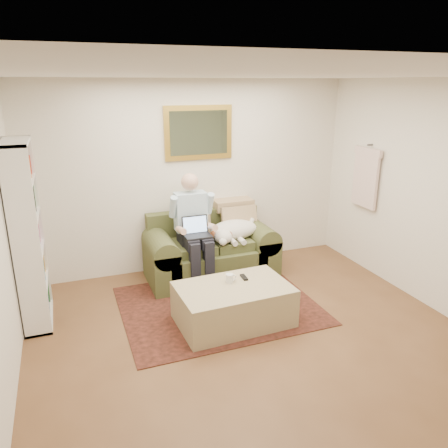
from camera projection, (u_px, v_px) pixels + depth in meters
room_shell at (258, 221)px, 4.11m from camera, size 4.51×5.00×2.61m
rug at (218, 305)px, 5.22m from camera, size 2.26×1.81×0.01m
sofa at (210, 255)px, 5.95m from camera, size 1.72×0.87×1.03m
seated_man at (195, 231)px, 5.59m from camera, size 0.57×0.81×1.45m
laptop at (196, 230)px, 5.52m from camera, size 0.33×0.26×0.24m
sleeping_dog at (234, 230)px, 5.86m from camera, size 0.71×0.45×0.26m
ottoman at (233, 304)px, 4.79m from camera, size 1.24×0.82×0.44m
coffee_mug at (230, 278)px, 4.80m from camera, size 0.08×0.08×0.10m
tv_remote at (244, 277)px, 4.92m from camera, size 0.06×0.15×0.02m
bookshelf at (27, 235)px, 4.62m from camera, size 0.28×0.80×2.00m
wall_mirror at (199, 133)px, 5.84m from camera, size 0.94×0.04×0.72m
hanging_shirt at (366, 174)px, 5.94m from camera, size 0.06×0.52×0.90m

